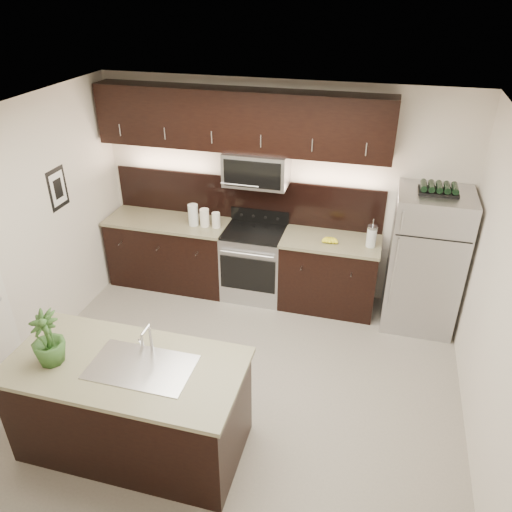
{
  "coord_description": "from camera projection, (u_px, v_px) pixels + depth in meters",
  "views": [
    {
      "loc": [
        1.2,
        -3.66,
        3.71
      ],
      "look_at": [
        0.08,
        0.55,
        1.24
      ],
      "focal_mm": 35.0,
      "sensor_mm": 36.0,
      "label": 1
    }
  ],
  "objects": [
    {
      "name": "sink_faucet",
      "position": [
        142.0,
        365.0,
        4.03
      ],
      "size": [
        0.84,
        0.5,
        0.28
      ],
      "color": "silver",
      "rests_on": "island"
    },
    {
      "name": "counter_run",
      "position": [
        239.0,
        261.0,
        6.46
      ],
      "size": [
        3.51,
        0.65,
        0.94
      ],
      "color": "black",
      "rests_on": "ground"
    },
    {
      "name": "canisters",
      "position": [
        202.0,
        217.0,
        6.24
      ],
      "size": [
        0.41,
        0.13,
        0.27
      ],
      "rotation": [
        0.0,
        0.0,
        0.04
      ],
      "color": "silver",
      "rests_on": "counter_run"
    },
    {
      "name": "room_walls",
      "position": [
        218.0,
        240.0,
        4.33
      ],
      "size": [
        4.52,
        4.02,
        2.71
      ],
      "color": "silver",
      "rests_on": "ground"
    },
    {
      "name": "refrigerator",
      "position": [
        425.0,
        261.0,
        5.72
      ],
      "size": [
        0.81,
        0.73,
        1.68
      ],
      "primitive_type": "cube",
      "color": "#B2B2B7",
      "rests_on": "ground"
    },
    {
      "name": "upper_fixtures",
      "position": [
        242.0,
        130.0,
        5.76
      ],
      "size": [
        3.49,
        0.4,
        1.66
      ],
      "color": "black",
      "rests_on": "counter_run"
    },
    {
      "name": "plant",
      "position": [
        47.0,
        338.0,
        3.97
      ],
      "size": [
        0.32,
        0.32,
        0.48
      ],
      "primitive_type": "imported",
      "rotation": [
        0.0,
        0.0,
        -0.23
      ],
      "color": "#2C5120",
      "rests_on": "island"
    },
    {
      "name": "french_press",
      "position": [
        371.0,
        236.0,
        5.76
      ],
      "size": [
        0.12,
        0.12,
        0.34
      ],
      "rotation": [
        0.0,
        0.0,
        -0.09
      ],
      "color": "silver",
      "rests_on": "counter_run"
    },
    {
      "name": "bananas",
      "position": [
        326.0,
        240.0,
        5.9
      ],
      "size": [
        0.2,
        0.16,
        0.06
      ],
      "primitive_type": "ellipsoid",
      "rotation": [
        0.0,
        0.0,
        0.06
      ],
      "color": "yellow",
      "rests_on": "counter_run"
    },
    {
      "name": "island",
      "position": [
        132.0,
        405.0,
        4.29
      ],
      "size": [
        1.96,
        0.96,
        0.94
      ],
      "color": "black",
      "rests_on": "ground"
    },
    {
      "name": "ground",
      "position": [
        235.0,
        384.0,
        5.17
      ],
      "size": [
        4.5,
        4.5,
        0.0
      ],
      "primitive_type": "plane",
      "color": "gray",
      "rests_on": "ground"
    },
    {
      "name": "wine_rack",
      "position": [
        439.0,
        189.0,
        5.29
      ],
      "size": [
        0.41,
        0.26,
        0.1
      ],
      "color": "black",
      "rests_on": "refrigerator"
    }
  ]
}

